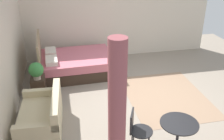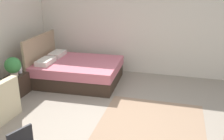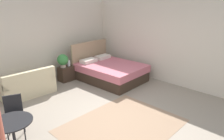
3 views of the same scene
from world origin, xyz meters
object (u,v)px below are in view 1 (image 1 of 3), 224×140
(couch, at_px, (43,117))
(balcony_table, at_px, (178,133))
(bed, at_px, (75,64))
(nightstand, at_px, (39,86))
(potted_plant, at_px, (36,70))
(cafe_chair_near_window, at_px, (137,128))
(vase, at_px, (38,72))

(couch, bearing_deg, balcony_table, -119.14)
(bed, bearing_deg, balcony_table, -158.44)
(nightstand, bearing_deg, couch, -174.24)
(bed, relative_size, balcony_table, 2.95)
(nightstand, bearing_deg, potted_plant, -178.39)
(couch, xyz_separation_m, cafe_chair_near_window, (-1.05, -1.72, 0.25))
(bed, relative_size, nightstand, 4.40)
(couch, xyz_separation_m, balcony_table, (-1.33, -2.39, 0.24))
(nightstand, distance_m, potted_plant, 0.51)
(couch, height_order, vase, couch)
(potted_plant, height_order, balcony_table, potted_plant)
(potted_plant, distance_m, balcony_table, 3.69)
(potted_plant, xyz_separation_m, balcony_table, (-2.67, -2.53, -0.23))
(bed, xyz_separation_m, cafe_chair_near_window, (-3.57, -0.85, 0.21))
(nightstand, height_order, balcony_table, balcony_table)
(bed, relative_size, cafe_chair_near_window, 2.56)
(bed, distance_m, potted_plant, 1.61)
(nightstand, relative_size, cafe_chair_near_window, 0.58)
(vase, bearing_deg, nightstand, 175.84)
(couch, bearing_deg, cafe_chair_near_window, -121.37)
(balcony_table, bearing_deg, couch, 60.86)
(potted_plant, relative_size, balcony_table, 0.60)
(nightstand, height_order, vase, vase)
(couch, xyz_separation_m, vase, (1.56, 0.14, 0.32))
(bed, bearing_deg, cafe_chair_near_window, -166.52)
(bed, xyz_separation_m, vase, (-0.96, 1.00, 0.28))
(cafe_chair_near_window, bearing_deg, balcony_table, -112.94)
(bed, relative_size, vase, 10.99)
(balcony_table, bearing_deg, vase, 41.09)
(couch, distance_m, balcony_table, 2.74)
(couch, xyz_separation_m, potted_plant, (1.34, 0.14, 0.47))
(potted_plant, bearing_deg, nightstand, 1.61)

